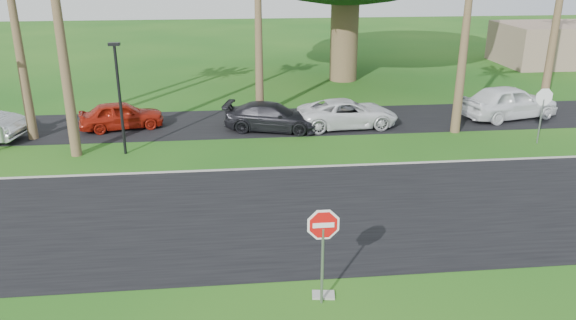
# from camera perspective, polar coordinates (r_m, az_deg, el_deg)

# --- Properties ---
(ground) EXTENTS (120.00, 120.00, 0.00)m
(ground) POSITION_cam_1_polar(r_m,az_deg,el_deg) (16.51, -0.00, -8.49)
(ground) COLOR #124812
(ground) RESTS_ON ground
(road) EXTENTS (120.00, 8.00, 0.02)m
(road) POSITION_cam_1_polar(r_m,az_deg,el_deg) (18.28, -0.66, -5.46)
(road) COLOR black
(road) RESTS_ON ground
(parking_strip) EXTENTS (120.00, 5.00, 0.02)m
(parking_strip) POSITION_cam_1_polar(r_m,az_deg,el_deg) (28.08, -2.68, 3.84)
(parking_strip) COLOR black
(parking_strip) RESTS_ON ground
(curb) EXTENTS (120.00, 0.12, 0.06)m
(curb) POSITION_cam_1_polar(r_m,az_deg,el_deg) (21.98, -1.66, -0.85)
(curb) COLOR gray
(curb) RESTS_ON ground
(stop_sign_near) EXTENTS (1.05, 0.07, 2.62)m
(stop_sign_near) POSITION_cam_1_polar(r_m,az_deg,el_deg) (13.12, 3.58, -7.85)
(stop_sign_near) COLOR gray
(stop_sign_near) RESTS_ON ground
(stop_sign_far) EXTENTS (1.05, 0.07, 2.62)m
(stop_sign_far) POSITION_cam_1_polar(r_m,az_deg,el_deg) (26.88, 24.49, 5.16)
(stop_sign_far) COLOR gray
(stop_sign_far) RESTS_ON ground
(streetlight_right) EXTENTS (0.45, 0.25, 4.64)m
(streetlight_right) POSITION_cam_1_polar(r_m,az_deg,el_deg) (23.92, -16.78, 6.63)
(streetlight_right) COLOR black
(streetlight_right) RESTS_ON ground
(building_far) EXTENTS (10.00, 6.00, 3.00)m
(building_far) POSITION_cam_1_polar(r_m,az_deg,el_deg) (48.21, 26.49, 10.52)
(building_far) COLOR gray
(building_far) RESTS_ON ground
(car_red) EXTENTS (4.16, 2.44, 1.33)m
(car_red) POSITION_cam_1_polar(r_m,az_deg,el_deg) (28.01, -16.56, 4.35)
(car_red) COLOR maroon
(car_red) RESTS_ON ground
(car_dark) EXTENTS (4.80, 2.87, 1.30)m
(car_dark) POSITION_cam_1_polar(r_m,az_deg,el_deg) (26.64, -1.65, 4.38)
(car_dark) COLOR black
(car_dark) RESTS_ON ground
(car_minivan) EXTENTS (4.96, 2.55, 1.34)m
(car_minivan) POSITION_cam_1_polar(r_m,az_deg,el_deg) (27.30, 6.09, 4.70)
(car_minivan) COLOR silver
(car_minivan) RESTS_ON ground
(car_pickup) EXTENTS (5.32, 3.10, 1.70)m
(car_pickup) POSITION_cam_1_polar(r_m,az_deg,el_deg) (30.70, 21.57, 5.49)
(car_pickup) COLOR white
(car_pickup) RESTS_ON ground
(utility_slab) EXTENTS (0.59, 0.42, 0.06)m
(utility_slab) POSITION_cam_1_polar(r_m,az_deg,el_deg) (14.25, 3.61, -13.51)
(utility_slab) COLOR gray
(utility_slab) RESTS_ON ground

